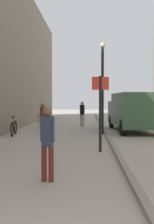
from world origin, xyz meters
The scene contains 11 objects.
ground_plane centered at (0.00, 12.00, 0.00)m, with size 80.00×80.00×0.00m, color #A8A093.
kerb_strip centered at (1.58, 12.00, 0.06)m, with size 0.16×40.00×0.12m, color gray.
pedestrian_main_foreground centered at (0.26, 17.29, 0.97)m, with size 0.32×0.25×1.69m.
pedestrian_mid_block centered at (-0.25, 4.42, 0.95)m, with size 0.32×0.22×1.64m.
pedestrian_far_crossing centered at (-1.86, 13.84, 0.93)m, with size 0.30×0.24×1.61m.
delivery_van centered at (3.17, 14.57, 1.18)m, with size 2.36×5.59×2.16m.
street_sign_post centered at (1.06, 8.02, 1.55)m, with size 0.58×0.20×2.60m.
lamp_post centered at (1.40, 13.21, 2.72)m, with size 0.28×0.28×4.76m.
bicycle_leaning centered at (-3.08, 12.39, 0.38)m, with size 0.24×1.77×0.98m.
cafe_chair_near_window centered at (-2.30, 15.82, 0.55)m, with size 0.58×0.58×0.94m.
cafe_chair_by_doorway centered at (-2.18, 17.91, 0.55)m, with size 0.54×0.54×0.94m.
Camera 1 is at (0.63, -1.70, 1.78)m, focal length 45.65 mm.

